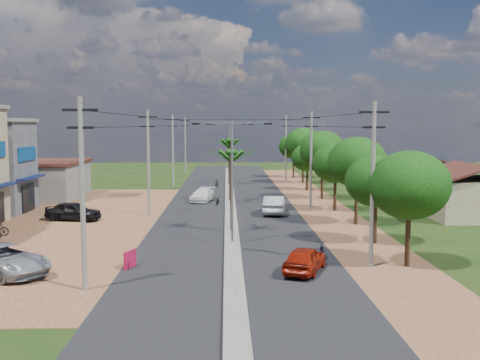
% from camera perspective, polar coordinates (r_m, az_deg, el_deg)
% --- Properties ---
extents(ground, '(160.00, 160.00, 0.00)m').
position_cam_1_polar(ground, '(36.62, -0.81, -6.57)').
color(ground, black).
rests_on(ground, ground).
extents(road, '(12.00, 110.00, 0.04)m').
position_cam_1_polar(road, '(51.37, -0.98, -3.02)').
color(road, black).
rests_on(road, ground).
extents(median, '(1.00, 90.00, 0.18)m').
position_cam_1_polar(median, '(54.33, -1.01, -2.47)').
color(median, '#605E56').
rests_on(median, ground).
extents(dirt_lot_west, '(18.00, 46.00, 0.04)m').
position_cam_1_polar(dirt_lot_west, '(46.81, -19.66, -4.19)').
color(dirt_lot_west, brown).
rests_on(dirt_lot_west, ground).
extents(dirt_shoulder_east, '(5.00, 90.00, 0.03)m').
position_cam_1_polar(dirt_shoulder_east, '(52.13, 8.41, -2.96)').
color(dirt_shoulder_east, brown).
rests_on(dirt_shoulder_east, ground).
extents(low_shed, '(10.40, 10.40, 3.95)m').
position_cam_1_polar(low_shed, '(63.51, -20.36, 0.06)').
color(low_shed, '#605E56').
rests_on(low_shed, ground).
extents(house_east_near, '(7.60, 7.50, 4.60)m').
position_cam_1_polar(house_east_near, '(50.40, 22.44, -0.89)').
color(house_east_near, gray).
rests_on(house_east_near, ground).
extents(house_east_far, '(7.60, 7.50, 4.60)m').
position_cam_1_polar(house_east_far, '(67.48, 17.06, 0.83)').
color(house_east_far, gray).
rests_on(house_east_far, ground).
extents(tree_east_a, '(4.40, 4.40, 6.37)m').
position_cam_1_polar(tree_east_a, '(31.55, 16.83, -0.51)').
color(tree_east_a, black).
rests_on(tree_east_a, ground).
extents(tree_east_b, '(4.00, 4.00, 5.83)m').
position_cam_1_polar(tree_east_b, '(37.25, 13.64, -0.11)').
color(tree_east_b, black).
rests_on(tree_east_b, ground).
extents(tree_east_c, '(4.60, 4.60, 6.83)m').
position_cam_1_polar(tree_east_c, '(44.05, 11.81, 1.77)').
color(tree_east_c, black).
rests_on(tree_east_c, ground).
extents(tree_east_d, '(4.20, 4.20, 6.13)m').
position_cam_1_polar(tree_east_d, '(50.85, 9.68, 1.71)').
color(tree_east_d, black).
rests_on(tree_east_d, ground).
extents(tree_east_e, '(4.80, 4.80, 7.14)m').
position_cam_1_polar(tree_east_e, '(58.70, 8.38, 2.98)').
color(tree_east_e, black).
rests_on(tree_east_e, ground).
extents(tree_east_f, '(3.80, 3.80, 5.52)m').
position_cam_1_polar(tree_east_f, '(66.59, 6.86, 2.26)').
color(tree_east_f, black).
rests_on(tree_east_f, ground).
extents(tree_east_g, '(5.00, 5.00, 7.38)m').
position_cam_1_polar(tree_east_g, '(74.53, 6.45, 3.66)').
color(tree_east_g, black).
rests_on(tree_east_g, ground).
extents(tree_east_h, '(4.40, 4.40, 6.52)m').
position_cam_1_polar(tree_east_h, '(82.44, 5.48, 3.44)').
color(tree_east_h, black).
rests_on(tree_east_h, ground).
extents(palm_median_near, '(2.00, 2.00, 6.15)m').
position_cam_1_polar(palm_median_near, '(39.85, -0.88, 2.46)').
color(palm_median_near, black).
rests_on(palm_median_near, ground).
extents(palm_median_mid, '(2.00, 2.00, 6.55)m').
position_cam_1_polar(palm_median_mid, '(55.82, -1.03, 3.74)').
color(palm_median_mid, black).
rests_on(palm_median_mid, ground).
extents(palm_median_far, '(2.00, 2.00, 5.85)m').
position_cam_1_polar(palm_median_far, '(71.83, -1.11, 3.64)').
color(palm_median_far, black).
rests_on(palm_median_far, ground).
extents(streetlight_near, '(5.10, 0.18, 8.00)m').
position_cam_1_polar(streetlight_near, '(35.91, -0.82, 0.92)').
color(streetlight_near, gray).
rests_on(streetlight_near, ground).
extents(streetlight_mid, '(5.10, 0.18, 8.00)m').
position_cam_1_polar(streetlight_mid, '(60.86, -1.06, 2.84)').
color(streetlight_mid, gray).
rests_on(streetlight_mid, ground).
extents(streetlight_far, '(5.10, 0.18, 8.00)m').
position_cam_1_polar(streetlight_far, '(85.84, -1.16, 3.64)').
color(streetlight_far, gray).
rests_on(streetlight_far, ground).
extents(utility_pole_w_a, '(1.60, 0.24, 9.00)m').
position_cam_1_polar(utility_pole_w_a, '(26.80, -15.73, -0.95)').
color(utility_pole_w_a, '#605E56').
rests_on(utility_pole_w_a, ground).
extents(utility_pole_w_b, '(1.60, 0.24, 9.00)m').
position_cam_1_polar(utility_pole_w_b, '(48.34, -9.30, 2.02)').
color(utility_pole_w_b, '#605E56').
rests_on(utility_pole_w_b, ground).
extents(utility_pole_w_c, '(1.60, 0.24, 9.00)m').
position_cam_1_polar(utility_pole_w_c, '(70.17, -6.84, 3.14)').
color(utility_pole_w_c, '#605E56').
rests_on(utility_pole_w_c, ground).
extents(utility_pole_w_d, '(1.60, 0.24, 9.00)m').
position_cam_1_polar(utility_pole_w_d, '(91.08, -5.59, 3.71)').
color(utility_pole_w_d, '#605E56').
rests_on(utility_pole_w_d, ground).
extents(utility_pole_e_a, '(1.60, 0.24, 9.00)m').
position_cam_1_polar(utility_pole_e_a, '(30.95, 13.32, -0.04)').
color(utility_pole_e_a, '#605E56').
rests_on(utility_pole_e_a, ground).
extents(utility_pole_e_b, '(1.60, 0.24, 9.00)m').
position_cam_1_polar(utility_pole_e_b, '(52.47, 7.23, 2.32)').
color(utility_pole_e_b, '#605E56').
rests_on(utility_pole_e_b, ground).
extents(utility_pole_e_c, '(1.60, 0.24, 9.00)m').
position_cam_1_polar(utility_pole_e_c, '(74.27, 4.69, 3.30)').
color(utility_pole_e_c, '#605E56').
rests_on(utility_pole_e_c, ground).
extents(car_red_near, '(3.00, 4.35, 1.37)m').
position_cam_1_polar(car_red_near, '(29.82, 6.59, -8.07)').
color(car_red_near, maroon).
rests_on(car_red_near, ground).
extents(car_silver_mid, '(2.33, 5.02, 1.59)m').
position_cam_1_polar(car_silver_mid, '(48.79, 3.50, -2.56)').
color(car_silver_mid, gray).
rests_on(car_silver_mid, ground).
extents(car_white_far, '(2.75, 4.75, 1.30)m').
position_cam_1_polar(car_white_far, '(56.74, -3.82, -1.57)').
color(car_white_far, silver).
rests_on(car_white_far, ground).
extents(car_parked_silver, '(6.07, 5.36, 1.56)m').
position_cam_1_polar(car_parked_silver, '(31.57, -22.90, -7.54)').
color(car_parked_silver, gray).
rests_on(car_parked_silver, ground).
extents(car_parked_dark, '(4.75, 2.78, 1.52)m').
position_cam_1_polar(car_parked_dark, '(47.30, -16.57, -3.09)').
color(car_parked_dark, black).
rests_on(car_parked_dark, ground).
extents(moto_rider_east, '(0.73, 1.74, 0.89)m').
position_cam_1_polar(moto_rider_east, '(33.23, 8.34, -7.10)').
color(moto_rider_east, black).
rests_on(moto_rider_east, ground).
extents(moto_rider_west_a, '(0.73, 1.69, 0.86)m').
position_cam_1_polar(moto_rider_west_a, '(53.85, -2.28, -2.18)').
color(moto_rider_west_a, black).
rests_on(moto_rider_west_a, ground).
extents(moto_rider_west_b, '(0.84, 1.78, 1.03)m').
position_cam_1_polar(moto_rider_west_b, '(68.94, -2.38, -0.40)').
color(moto_rider_west_b, black).
rests_on(moto_rider_west_b, ground).
extents(roadside_sign, '(0.50, 1.14, 1.00)m').
position_cam_1_polar(roadside_sign, '(31.09, -11.12, -7.94)').
color(roadside_sign, '#A90F36').
rests_on(roadside_sign, ground).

